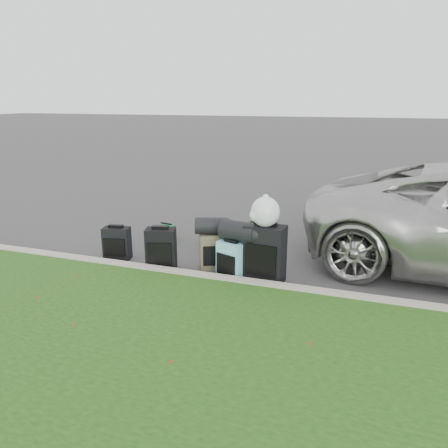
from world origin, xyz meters
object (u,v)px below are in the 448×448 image
(suitcase_small_black, at_px, (117,243))
(suitcase_large_black_right, at_px, (265,254))
(suitcase_teal, at_px, (231,261))
(suitcase_olive, at_px, (213,251))
(tote_green, at_px, (167,233))
(tote_navy, at_px, (214,236))
(suitcase_large_black_left, at_px, (161,249))

(suitcase_small_black, bearing_deg, suitcase_large_black_right, -14.16)
(suitcase_small_black, xyz_separation_m, suitcase_teal, (2.02, -0.17, 0.01))
(suitcase_olive, relative_size, tote_green, 1.88)
(suitcase_teal, height_order, tote_navy, suitcase_teal)
(suitcase_olive, relative_size, suitcase_teal, 0.99)
(suitcase_large_black_left, height_order, suitcase_large_black_right, suitcase_large_black_right)
(suitcase_olive, height_order, tote_green, suitcase_olive)
(suitcase_olive, height_order, suitcase_teal, suitcase_teal)
(suitcase_teal, height_order, tote_green, suitcase_teal)
(suitcase_large_black_right, distance_m, tote_navy, 1.77)
(suitcase_olive, bearing_deg, suitcase_large_black_left, 174.91)
(tote_green, bearing_deg, suitcase_olive, -27.56)
(suitcase_olive, bearing_deg, suitcase_teal, -64.07)
(suitcase_small_black, relative_size, tote_navy, 1.57)
(suitcase_large_black_right, bearing_deg, tote_navy, 140.35)
(suitcase_large_black_right, relative_size, tote_navy, 2.45)
(suitcase_teal, relative_size, tote_green, 1.91)
(suitcase_olive, bearing_deg, tote_green, 116.37)
(suitcase_teal, xyz_separation_m, tote_green, (-1.68, 1.28, -0.13))
(suitcase_large_black_left, xyz_separation_m, suitcase_large_black_right, (1.61, 0.07, 0.09))
(suitcase_small_black, distance_m, suitcase_large_black_left, 0.90)
(suitcase_olive, bearing_deg, suitcase_large_black_right, -40.96)
(tote_green, bearing_deg, suitcase_large_black_left, -57.25)
(suitcase_large_black_left, xyz_separation_m, tote_navy, (0.38, 1.31, -0.15))
(suitcase_large_black_left, bearing_deg, suitcase_large_black_right, -13.96)
(suitcase_large_black_left, relative_size, suitcase_large_black_right, 0.77)
(suitcase_olive, xyz_separation_m, suitcase_large_black_right, (0.87, -0.22, 0.14))
(suitcase_large_black_right, xyz_separation_m, tote_navy, (-1.23, 1.25, -0.25))
(suitcase_olive, relative_size, tote_navy, 1.63)
(tote_green, bearing_deg, suitcase_teal, -27.67)
(suitcase_olive, distance_m, tote_green, 1.61)
(suitcase_teal, xyz_separation_m, suitcase_large_black_right, (0.47, 0.08, 0.13))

